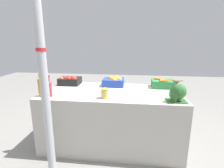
% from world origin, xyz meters
% --- Properties ---
extents(ground_plane, '(10.00, 10.00, 0.00)m').
position_xyz_m(ground_plane, '(0.00, 0.00, 0.00)').
color(ground_plane, gray).
extents(market_table, '(1.82, 0.89, 0.77)m').
position_xyz_m(market_table, '(0.00, 0.00, 0.38)').
color(market_table, '#B7B2A8').
rests_on(market_table, ground_plane).
extents(support_pole, '(0.09, 0.09, 2.64)m').
position_xyz_m(support_pole, '(-0.59, -0.66, 1.32)').
color(support_pole, '#B7BABF').
rests_on(support_pole, ground_plane).
extents(apple_crate, '(0.31, 0.25, 0.14)m').
position_xyz_m(apple_crate, '(-0.69, 0.28, 0.83)').
color(apple_crate, black).
rests_on(apple_crate, market_table).
extents(orange_crate, '(0.31, 0.25, 0.15)m').
position_xyz_m(orange_crate, '(-0.01, 0.29, 0.84)').
color(orange_crate, '#2847B7').
rests_on(orange_crate, market_table).
extents(carrot_crate, '(0.31, 0.25, 0.14)m').
position_xyz_m(carrot_crate, '(0.71, 0.29, 0.82)').
color(carrot_crate, '#2D8442').
rests_on(carrot_crate, market_table).
extents(broccoli_pile, '(0.22, 0.19, 0.21)m').
position_xyz_m(broccoli_pile, '(0.76, -0.32, 0.87)').
color(broccoli_pile, '#2D602D').
rests_on(broccoli_pile, market_table).
extents(juice_bottle_amber, '(0.07, 0.07, 0.29)m').
position_xyz_m(juice_bottle_amber, '(-0.83, -0.31, 0.89)').
color(juice_bottle_amber, gold).
rests_on(juice_bottle_amber, market_table).
extents(juice_bottle_ruby, '(0.06, 0.06, 0.26)m').
position_xyz_m(juice_bottle_ruby, '(-0.73, -0.31, 0.87)').
color(juice_bottle_ruby, '#B2333D').
rests_on(juice_bottle_ruby, market_table).
extents(pickle_jar, '(0.09, 0.09, 0.12)m').
position_xyz_m(pickle_jar, '(-0.05, -0.29, 0.83)').
color(pickle_jar, '#DBBC56').
rests_on(pickle_jar, market_table).
extents(sparrow_bird, '(0.13, 0.06, 0.05)m').
position_xyz_m(sparrow_bird, '(0.75, -0.32, 1.00)').
color(sparrow_bird, '#4C3D2D').
rests_on(sparrow_bird, broccoli_pile).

